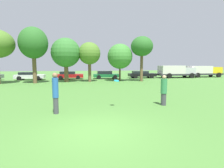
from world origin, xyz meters
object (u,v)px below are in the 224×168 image
delivery_truck_silver (176,71)px  delivery_truck_yellow (203,71)px  tree_1 (33,43)px  tree_5 (142,47)px  tree_3 (89,54)px  tree_4 (120,56)px  frisbee (117,81)px  parked_car_black (142,74)px  tree_2 (66,53)px  parked_car_green (106,75)px  person_catcher (164,90)px  parked_car_white (30,76)px  parked_car_red (69,75)px  person_thrower (55,92)px

delivery_truck_silver → delivery_truck_yellow: 5.86m
tree_1 → tree_5: bearing=0.2°
tree_3 → tree_4: tree_3 is taller
frisbee → parked_car_black: bearing=66.5°
tree_2 → delivery_truck_yellow: bearing=11.3°
tree_1 → parked_car_green: size_ratio=1.60×
person_catcher → parked_car_black: 20.85m
parked_car_white → parked_car_black: 17.83m
parked_car_red → parked_car_white: bearing=-173.4°
frisbee → parked_car_red: size_ratio=0.07×
person_catcher → parked_car_green: bearing=-96.0°
tree_1 → tree_5: (13.82, 0.06, -0.16)m
tree_3 → parked_car_green: bearing=57.8°
frisbee → parked_car_white: bearing=115.0°
tree_1 → tree_2: (3.72, 0.98, -1.04)m
person_catcher → tree_4: 15.40m
tree_5 → delivery_truck_yellow: 15.52m
tree_2 → tree_1: bearing=-165.3°
frisbee → tree_4: 15.85m
parked_car_green → delivery_truck_silver: 12.30m
tree_1 → tree_3: 6.92m
tree_5 → parked_car_red: tree_5 is taller
tree_1 → tree_4: tree_1 is taller
person_catcher → frisbee: person_catcher is taller
parked_car_green → tree_3: bearing=-120.7°
parked_car_black → delivery_truck_yellow: bearing=1.4°
tree_1 → tree_2: bearing=14.7°
person_thrower → parked_car_red: person_thrower is taller
frisbee → parked_car_black: frisbee is taller
tree_3 → person_thrower: bearing=-99.5°
tree_1 → delivery_truck_silver: tree_1 is taller
tree_1 → frisbee: bearing=-63.2°
delivery_truck_silver → person_catcher: bearing=-120.1°
person_thrower → person_catcher: 5.88m
tree_2 → tree_4: tree_2 is taller
tree_4 → tree_1: bearing=-174.9°
frisbee → delivery_truck_silver: (14.76, 19.55, -0.29)m
tree_4 → parked_car_red: size_ratio=1.21×
person_thrower → tree_5: size_ratio=0.32×
person_catcher → delivery_truck_silver: delivery_truck_silver is taller
parked_car_green → tree_4: bearing=-72.0°
person_thrower → frisbee: bearing=4.2°
tree_1 → tree_3: bearing=6.9°
parked_car_white → parked_car_black: size_ratio=0.91×
tree_2 → tree_4: (7.27, 0.01, -0.39)m
tree_5 → frisbee: bearing=-114.7°
tree_1 → parked_car_black: (15.95, 5.80, -4.21)m
tree_5 → parked_car_green: size_ratio=1.44×
tree_1 → tree_3: (6.78, 0.82, -1.12)m
parked_car_black → delivery_truck_yellow: delivery_truck_yellow is taller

